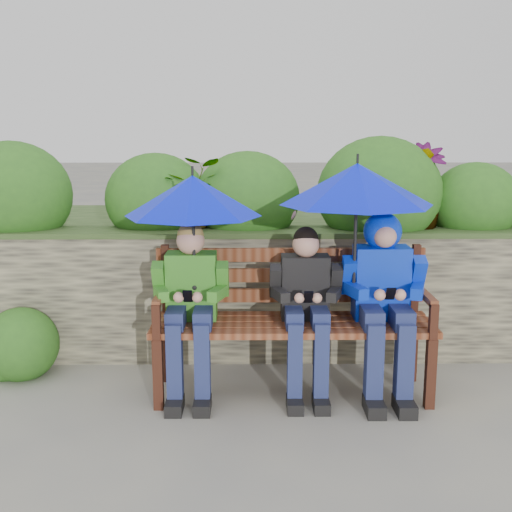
{
  "coord_description": "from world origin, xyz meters",
  "views": [
    {
      "loc": [
        -0.03,
        -4.18,
        1.81
      ],
      "look_at": [
        0.0,
        0.1,
        0.95
      ],
      "focal_mm": 45.0,
      "sensor_mm": 36.0,
      "label": 1
    }
  ],
  "objects_px": {
    "umbrella_left": "(193,196)",
    "boy_left": "(191,300)",
    "umbrella_right": "(357,184)",
    "boy_middle": "(306,302)",
    "boy_right": "(384,289)",
    "park_bench": "(292,311)"
  },
  "relations": [
    {
      "from": "park_bench",
      "to": "umbrella_left",
      "type": "xyz_separation_m",
      "value": [
        -0.66,
        -0.07,
        0.8
      ]
    },
    {
      "from": "boy_left",
      "to": "umbrella_left",
      "type": "xyz_separation_m",
      "value": [
        0.03,
        0.02,
        0.7
      ]
    },
    {
      "from": "park_bench",
      "to": "umbrella_right",
      "type": "bearing_deg",
      "value": -14.32
    },
    {
      "from": "boy_middle",
      "to": "umbrella_right",
      "type": "bearing_deg",
      "value": -2.44
    },
    {
      "from": "boy_right",
      "to": "umbrella_right",
      "type": "height_order",
      "value": "umbrella_right"
    },
    {
      "from": "boy_middle",
      "to": "boy_right",
      "type": "height_order",
      "value": "boy_right"
    },
    {
      "from": "park_bench",
      "to": "boy_left",
      "type": "relative_size",
      "value": 1.6
    },
    {
      "from": "boy_right",
      "to": "umbrella_left",
      "type": "height_order",
      "value": "umbrella_left"
    },
    {
      "from": "umbrella_left",
      "to": "umbrella_right",
      "type": "bearing_deg",
      "value": -1.59
    },
    {
      "from": "umbrella_left",
      "to": "umbrella_right",
      "type": "height_order",
      "value": "umbrella_right"
    },
    {
      "from": "umbrella_left",
      "to": "boy_middle",
      "type": "bearing_deg",
      "value": -1.22
    },
    {
      "from": "park_bench",
      "to": "umbrella_right",
      "type": "height_order",
      "value": "umbrella_right"
    },
    {
      "from": "park_bench",
      "to": "boy_middle",
      "type": "distance_m",
      "value": 0.15
    },
    {
      "from": "boy_left",
      "to": "boy_right",
      "type": "relative_size",
      "value": 0.95
    },
    {
      "from": "park_bench",
      "to": "boy_left",
      "type": "xyz_separation_m",
      "value": [
        -0.69,
        -0.09,
        0.1
      ]
    },
    {
      "from": "park_bench",
      "to": "umbrella_right",
      "type": "distance_m",
      "value": 0.97
    },
    {
      "from": "park_bench",
      "to": "boy_right",
      "type": "bearing_deg",
      "value": -8.0
    },
    {
      "from": "boy_right",
      "to": "umbrella_left",
      "type": "bearing_deg",
      "value": 179.46
    },
    {
      "from": "boy_left",
      "to": "boy_middle",
      "type": "relative_size",
      "value": 1.03
    },
    {
      "from": "boy_left",
      "to": "umbrella_left",
      "type": "height_order",
      "value": "umbrella_left"
    },
    {
      "from": "umbrella_left",
      "to": "boy_left",
      "type": "bearing_deg",
      "value": -145.43
    },
    {
      "from": "umbrella_left",
      "to": "umbrella_right",
      "type": "relative_size",
      "value": 0.9
    }
  ]
}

